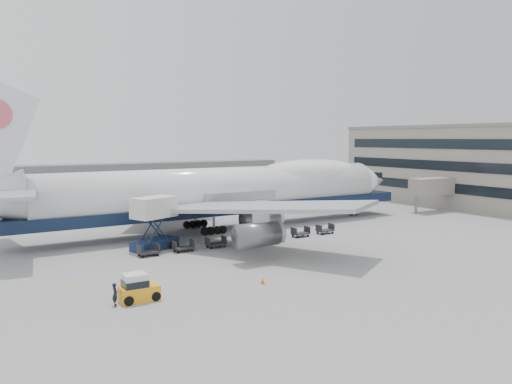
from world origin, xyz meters
TOP-DOWN VIEW (x-y plane):
  - ground at (0.00, 0.00)m, footprint 260.00×260.00m
  - apron_line at (0.00, -6.00)m, footprint 60.00×0.15m
  - hangar at (-10.00, 70.00)m, footprint 110.00×8.00m
  - airliner at (0.64, 12.00)m, footprint 67.00×55.30m
  - catering_truck at (-13.06, 4.52)m, footprint 6.04×5.08m
  - baggage_tug at (-20.84, -12.79)m, footprint 3.15×1.77m
  - ground_worker at (-22.70, -13.00)m, footprint 0.56×0.74m
  - traffic_cone at (-9.77, -14.08)m, footprint 0.40×0.40m
  - dolly_0 at (-14.89, 1.54)m, footprint 2.30×1.35m
  - dolly_1 at (-10.70, 1.54)m, footprint 2.30×1.35m
  - dolly_2 at (-6.51, 1.54)m, footprint 2.30×1.35m
  - dolly_3 at (-2.31, 1.54)m, footprint 2.30×1.35m
  - dolly_4 at (1.88, 1.54)m, footprint 2.30×1.35m
  - dolly_5 at (6.07, 1.54)m, footprint 2.30×1.35m
  - dolly_6 at (10.27, 1.54)m, footprint 2.30×1.35m

SIDE VIEW (x-z plane):
  - ground at x=0.00m, z-range 0.00..0.00m
  - apron_line at x=0.00m, z-range 0.00..0.01m
  - traffic_cone at x=-9.77m, z-range -0.02..0.57m
  - dolly_0 at x=-14.89m, z-range -0.12..1.18m
  - dolly_1 at x=-10.70m, z-range -0.12..1.18m
  - dolly_2 at x=-6.51m, z-range -0.12..1.18m
  - dolly_3 at x=-2.31m, z-range -0.12..1.18m
  - dolly_4 at x=1.88m, z-range -0.12..1.18m
  - dolly_5 at x=6.07m, z-range -0.12..1.18m
  - dolly_6 at x=10.27m, z-range -0.12..1.18m
  - ground_worker at x=-22.70m, z-range 0.00..1.81m
  - baggage_tug at x=-20.84m, z-range -0.13..2.14m
  - catering_truck at x=-13.06m, z-range 0.36..6.56m
  - hangar at x=-10.00m, z-range 0.00..7.00m
  - airliner at x=0.64m, z-range -4.37..15.61m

